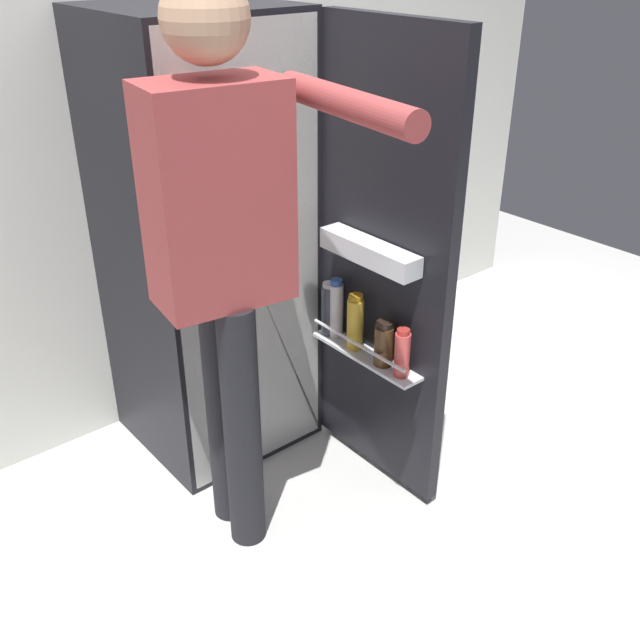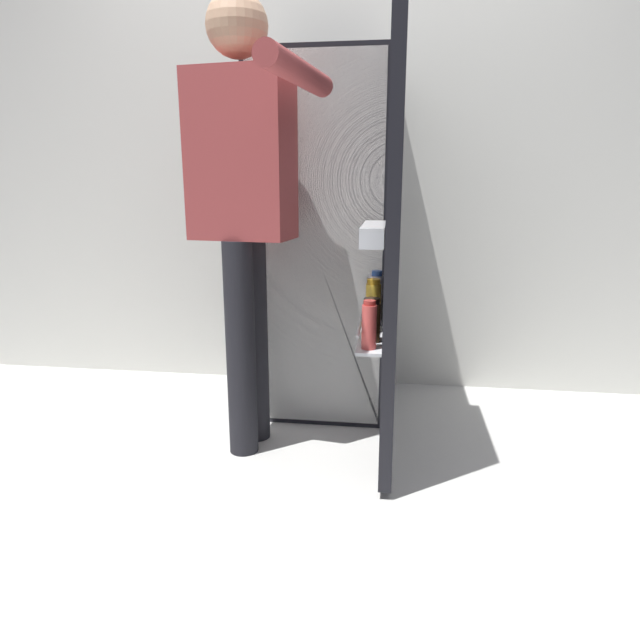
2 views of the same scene
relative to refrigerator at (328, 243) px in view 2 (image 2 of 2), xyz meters
name	(u,v)px [view 2 (image 2 of 2)]	position (x,y,z in m)	size (l,w,h in m)	color
ground_plane	(307,449)	(-0.03, -0.50, -0.82)	(6.12, 6.12, 0.00)	silver
kitchen_wall	(332,146)	(-0.03, 0.40, 0.46)	(4.40, 0.10, 2.57)	silver
refrigerator	(328,243)	(0.00, 0.00, 0.00)	(0.67, 1.20, 1.65)	black
person	(245,192)	(-0.27, -0.48, 0.25)	(0.55, 0.76, 1.77)	black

